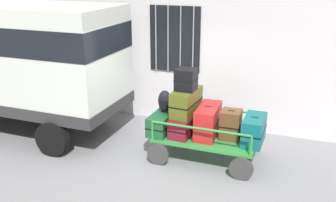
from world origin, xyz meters
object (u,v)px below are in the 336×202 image
luggage_cart (207,139)px  van (14,54)px  suitcase_midleft_middle (186,102)px  suitcase_midleft_top (186,79)px  suitcase_midleft_bottom (185,124)px  suitcase_center_bottom (208,121)px  suitcase_midright_bottom (231,125)px  suitcase_left_bottom (164,120)px  suitcase_right_bottom (254,130)px  backpack (165,101)px

luggage_cart → van: bearing=-179.5°
suitcase_midleft_middle → suitcase_midleft_top: suitcase_midleft_top is taller
suitcase_midleft_middle → suitcase_midleft_top: size_ratio=2.04×
suitcase_midleft_bottom → suitcase_center_bottom: bearing=5.2°
suitcase_midleft_middle → suitcase_midright_bottom: size_ratio=1.50×
luggage_cart → suitcase_midleft_bottom: suitcase_midleft_bottom is taller
suitcase_left_bottom → suitcase_right_bottom: 1.76m
suitcase_left_bottom → suitcase_midleft_middle: bearing=3.4°
suitcase_left_bottom → suitcase_center_bottom: bearing=2.5°
suitcase_midleft_bottom → backpack: bearing=-177.3°
suitcase_midleft_bottom → van: bearing=-179.9°
luggage_cart → suitcase_midleft_middle: bearing=-179.4°
van → suitcase_midright_bottom: 4.97m
suitcase_midleft_middle → backpack: bearing=-173.4°
luggage_cart → suitcase_midleft_bottom: size_ratio=2.13×
luggage_cart → suitcase_center_bottom: bearing=90.0°
suitcase_midleft_top → suitcase_midright_bottom: suitcase_midleft_top is taller
suitcase_midleft_top → backpack: 0.65m
luggage_cart → backpack: bearing=-176.5°
suitcase_left_bottom → suitcase_midleft_middle: 0.62m
suitcase_left_bottom → backpack: (0.02, -0.02, 0.41)m
suitcase_midright_bottom → backpack: backpack is taller
luggage_cart → suitcase_left_bottom: bearing=-178.0°
suitcase_midleft_bottom → suitcase_midleft_middle: size_ratio=1.11×
suitcase_midleft_middle → suitcase_midleft_bottom: bearing=-90.0°
suitcase_center_bottom → suitcase_right_bottom: size_ratio=1.22×
suitcase_left_bottom → backpack: size_ratio=2.40×
luggage_cart → backpack: size_ratio=4.56×
suitcase_midleft_bottom → suitcase_midright_bottom: size_ratio=1.67×
van → suitcase_midleft_top: (3.99, 0.00, -0.16)m
suitcase_left_bottom → suitcase_center_bottom: (0.88, 0.04, 0.10)m
suitcase_midleft_middle → suitcase_center_bottom: bearing=1.5°
suitcase_midleft_bottom → suitcase_midleft_top: (0.00, -0.01, 0.91)m
luggage_cart → suitcase_midleft_middle: suitcase_midleft_middle is taller
suitcase_center_bottom → suitcase_midright_bottom: 0.44m
van → suitcase_center_bottom: (4.43, 0.05, -0.96)m
suitcase_center_bottom → backpack: bearing=-176.0°
luggage_cart → suitcase_center_bottom: 0.39m
van → suitcase_left_bottom: (3.55, 0.01, -1.07)m
suitcase_midleft_middle → suitcase_right_bottom: (1.32, -0.01, -0.38)m
van → suitcase_midleft_middle: 4.04m
van → suitcase_midright_bottom: size_ratio=8.64×
suitcase_right_bottom → suitcase_left_bottom: bearing=-179.4°
suitcase_midleft_top → suitcase_right_bottom: 1.57m
suitcase_midright_bottom → backpack: bearing=-176.9°
suitcase_right_bottom → suitcase_center_bottom: bearing=178.8°
backpack → suitcase_midleft_top: bearing=2.0°
luggage_cart → suitcase_midleft_top: (-0.44, -0.04, 1.18)m
backpack → luggage_cart: bearing=3.5°
suitcase_left_bottom → suitcase_midright_bottom: 1.32m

